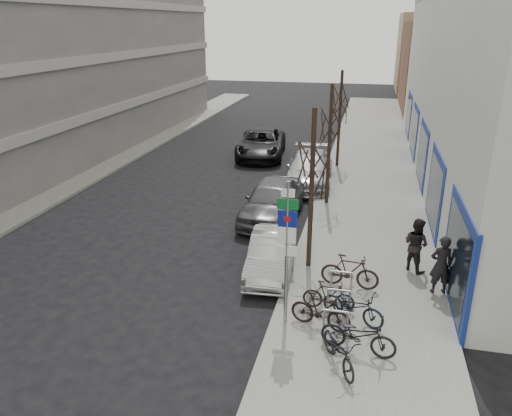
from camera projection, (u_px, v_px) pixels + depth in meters
The scene contains 25 objects.
ground at pixel (203, 314), 14.40m from camera, with size 120.00×120.00×0.00m, color black.
sidewalk_east at pixel (368, 207), 22.57m from camera, with size 5.00×70.00×0.15m, color slate.
sidewalk_west at pixel (63, 184), 25.81m from camera, with size 3.00×70.00×0.15m, color slate.
brick_building_far at pixel (469, 67), 46.82m from camera, with size 12.00×14.00×8.00m, color brown.
tan_building_far at pixel (454, 53), 60.24m from camera, with size 13.00×12.00×9.00m, color #937A5B.
highway_sign_pole at pixel (287, 245), 13.03m from camera, with size 0.55×0.10×4.20m.
bike_rack at pixel (339, 299), 13.93m from camera, with size 0.66×2.26×0.83m.
tree_near at pixel (313, 152), 15.62m from camera, with size 1.80×1.80×5.50m.
tree_mid at pixel (331, 116), 21.56m from camera, with size 1.80×1.80×5.50m.
tree_far at pixel (341, 96), 27.50m from camera, with size 1.80×1.80×5.50m.
meter_front at pixel (294, 250), 16.37m from camera, with size 0.10×0.08×1.27m.
meter_mid at pixel (313, 196), 21.40m from camera, with size 0.10×0.08×1.27m.
meter_back at pixel (326, 163), 26.42m from camera, with size 0.10×0.08×1.27m.
bike_near_left at pixel (339, 347), 11.84m from camera, with size 0.53×1.75×1.07m, color black.
bike_near_right at pixel (321, 311), 13.36m from camera, with size 0.51×1.71×1.04m, color black.
bike_mid_curb at pixel (354, 303), 13.64m from camera, with size 0.55×1.83×1.12m, color black.
bike_mid_inner at pixel (329, 296), 14.22m from camera, with size 0.45×1.52×0.92m, color black.
bike_far_curb at pixel (359, 332), 12.34m from camera, with size 0.58×1.91×1.17m, color black.
bike_far_inner at pixel (350, 271), 15.42m from camera, with size 0.54×1.82×1.11m, color black.
parked_car_front at pixel (271, 254), 16.67m from camera, with size 1.40×4.02×1.32m, color #B5B5BA.
parked_car_mid at pixel (272, 200), 21.12m from camera, with size 2.01×5.01×1.71m, color #535459.
parked_car_back at pixel (309, 169), 25.72m from camera, with size 2.29×5.63×1.63m, color #B8B8BD.
lane_car at pixel (261, 144), 31.08m from camera, with size 2.75×5.97×1.66m, color black.
pedestrian_near at pixel (441, 265), 14.98m from camera, with size 0.68×0.45×1.87m, color black.
pedestrian_far at pixel (416, 244), 16.39m from camera, with size 0.68×0.46×1.86m, color black.
Camera 1 is at (4.26, -11.77, 7.92)m, focal length 35.00 mm.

